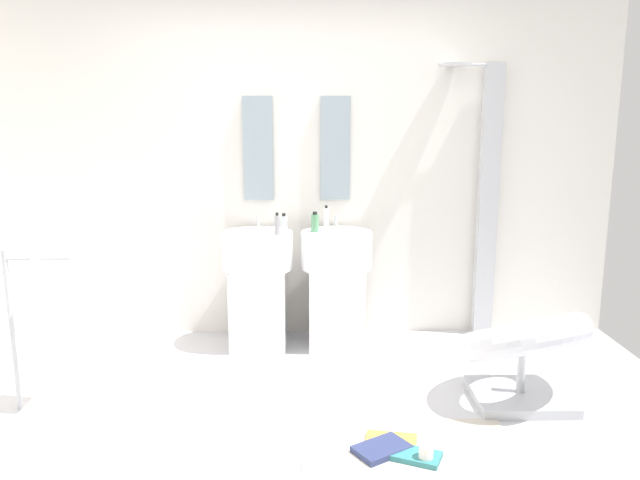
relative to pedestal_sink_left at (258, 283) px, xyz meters
The scene contains 18 objects.
ground_plane 1.43m from the pedestal_sink_left, 77.66° to the right, with size 4.80×3.60×0.04m, color silver.
rear_partition 0.94m from the pedestal_sink_left, 50.12° to the left, with size 4.80×0.10×2.60m, color silver.
pedestal_sink_left is the anchor object (origin of this frame).
pedestal_sink_right 0.57m from the pedestal_sink_left, ahead, with size 0.51×0.51×0.95m.
vanity_mirror_left 1.00m from the pedestal_sink_left, 90.00° to the left, with size 0.22×0.03×0.76m, color #8C9EA8.
vanity_mirror_right 1.15m from the pedestal_sink_left, 25.46° to the left, with size 0.22×0.03×0.76m, color #8C9EA8.
shower_column 1.82m from the pedestal_sink_left, ahead, with size 0.49×0.24×2.05m.
lounge_chair 1.89m from the pedestal_sink_left, 30.51° to the right, with size 1.04×1.04×0.65m.
towel_rack 1.54m from the pedestal_sink_left, 139.67° to the right, with size 0.37×0.22×0.95m.
area_rug 1.91m from the pedestal_sink_left, 61.73° to the right, with size 1.09×0.88×0.01m, color beige.
magazine_ochre 1.73m from the pedestal_sink_left, 61.81° to the right, with size 0.26×0.22×0.02m, color gold.
magazine_teal 1.87m from the pedestal_sink_left, 61.20° to the right, with size 0.29×0.15×0.03m, color teal.
magazine_navy 1.75m from the pedestal_sink_left, 64.41° to the right, with size 0.27×0.18×0.03m, color navy.
coffee_mug 1.93m from the pedestal_sink_left, 60.24° to the right, with size 0.07×0.07×0.09m, color white.
soap_bottle_grey 0.49m from the pedestal_sink_left, 34.99° to the right, with size 0.04×0.04×0.16m.
soap_bottle_white 0.69m from the pedestal_sink_left, 13.01° to the left, with size 0.04×0.04×0.18m.
soap_bottle_clear 0.48m from the pedestal_sink_left, ahead, with size 0.05×0.05×0.14m.
soap_bottle_green 0.61m from the pedestal_sink_left, ahead, with size 0.06×0.06×0.15m.
Camera 1 is at (0.07, -3.11, 1.69)m, focal length 35.16 mm.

